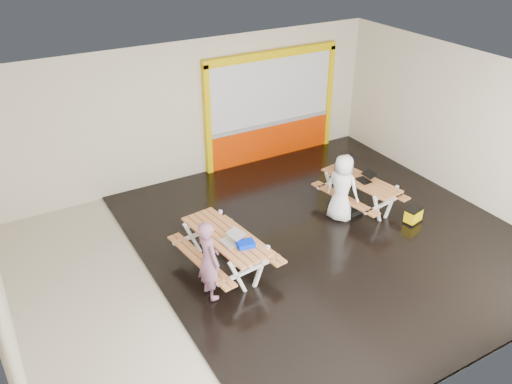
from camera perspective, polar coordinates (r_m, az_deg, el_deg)
room at (r=9.90m, az=2.60°, el=1.57°), size 10.02×8.02×3.52m
deck at (r=11.41m, az=7.74°, el=-4.66°), size 7.50×7.98×0.05m
kiosk at (r=14.14m, az=1.64°, el=8.99°), size 3.88×0.16×3.00m
picnic_table_left at (r=10.02m, az=-3.36°, el=-5.59°), size 1.63×2.20×0.82m
picnic_table_right at (r=12.25m, az=11.24°, el=0.61°), size 1.56×2.06×0.76m
person_left at (r=9.24m, az=-5.14°, el=-7.33°), size 0.39×0.58×1.54m
person_right at (r=11.65m, az=9.32°, el=0.41°), size 0.77×0.90×1.56m
laptop_left at (r=9.70m, az=-2.66°, el=-5.14°), size 0.45×0.42×0.17m
laptop_right at (r=12.13m, az=11.80°, el=1.48°), size 0.40×0.35×0.17m
blue_pouch at (r=9.58m, az=-1.13°, el=-5.66°), size 0.35×0.27×0.09m
toolbox at (r=12.45m, az=9.55°, el=2.66°), size 0.41×0.21×0.24m
backpack at (r=13.04m, az=10.18°, el=3.13°), size 0.29×0.24×0.41m
dark_case at (r=12.19m, az=10.55°, el=-2.00°), size 0.37×0.29×0.13m
fluke_bag at (r=12.12m, az=16.68°, el=-2.47°), size 0.45×0.34×0.35m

